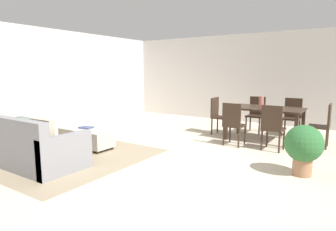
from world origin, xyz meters
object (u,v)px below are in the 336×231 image
Objects in this scene: dining_chair_far_left at (256,112)px; dining_chair_near_right at (272,125)px; potted_plant at (304,146)px; dining_chair_far_right at (292,115)px; vase_centerpiece at (261,102)px; couch at (30,148)px; dining_chair_near_left at (233,122)px; dining_chair_head_east at (324,123)px; dining_table at (265,111)px; ottoman_table at (86,137)px; dining_chair_head_west at (218,114)px; book_on_ottoman at (86,127)px.

dining_chair_near_right is at bearing -63.41° from dining_chair_far_left.
dining_chair_far_right is at bearing 103.86° from potted_plant.
vase_centerpiece is at bearing 120.53° from dining_chair_near_right.
couch is 2.07× the size of dining_chair_near_right.
dining_chair_near_left is at bearing -175.91° from dining_chair_near_right.
dining_chair_head_east is 3.57× the size of vase_centerpiece.
dining_table is 1.20m from dining_chair_head_east.
vase_centerpiece is at bearing 68.37° from dining_chair_near_left.
potted_plant is (1.13, -1.97, -0.21)m from dining_table.
dining_chair_head_east reaches higher than ottoman_table.
dining_chair_far_right is 2.94m from potted_plant.
dining_chair_far_right is 1.14m from dining_chair_head_east.
couch is 2.07× the size of dining_chair_head_west.
dining_chair_near_right and dining_chair_far_left have the same top height.
dining_chair_far_right is 1.00× the size of dining_chair_head_west.
vase_centerpiece reaches higher than dining_chair_head_east.
dining_chair_head_west is at bearing -179.96° from dining_chair_head_east.
dining_chair_head_east is at bearing 32.78° from book_on_ottoman.
dining_chair_near_left and dining_chair_far_right have the same top height.
potted_plant is at bearing -35.41° from dining_chair_near_left.
potted_plant is (2.29, -2.01, -0.06)m from dining_chair_head_west.
dining_chair_near_right is 1.00× the size of dining_chair_far_left.
ottoman_table is 1.29× the size of dining_chair_near_left.
dining_chair_near_left is at bearing 36.63° from ottoman_table.
dining_chair_head_west reaches higher than book_on_ottoman.
vase_centerpiece is 0.99× the size of book_on_ottoman.
dining_chair_far_left is 3.54× the size of book_on_ottoman.
dining_chair_head_east is 1.18× the size of potted_plant.
dining_chair_near_left and dining_chair_head_west have the same top height.
couch is at bearing -127.58° from dining_chair_near_left.
vase_centerpiece is (1.08, -0.08, 0.37)m from dining_chair_head_west.
ottoman_table is at bearing -136.33° from vase_centerpiece.
dining_chair_head_east is at bearing 46.62° from dining_chair_near_right.
dining_chair_head_east and dining_chair_head_west have the same top height.
dining_table is at bearing 41.75° from book_on_ottoman.
couch is at bearing -124.61° from vase_centerpiece.
dining_chair_far_right and dining_chair_head_east have the same top height.
dining_chair_near_left is at bearing -114.94° from dining_table.
potted_plant is at bearing -91.83° from dining_chair_head_east.
dining_table is at bearing 65.06° from dining_chair_near_left.
dining_table is 1.17m from dining_chair_head_west.
ottoman_table is 1.29× the size of dining_chair_head_east.
book_on_ottoman is at bearing -126.06° from dining_chair_far_left.
ottoman_table is at bearing -132.54° from dining_chair_far_right.
ottoman_table is 4.60× the size of vase_centerpiece.
ottoman_table is 0.21m from book_on_ottoman.
dining_chair_head_west is at bearing -151.79° from dining_chair_far_right.
dining_chair_head_east is 2.35m from dining_chair_head_west.
couch is 2.07× the size of dining_chair_near_left.
couch is at bearing -123.52° from dining_chair_far_right.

